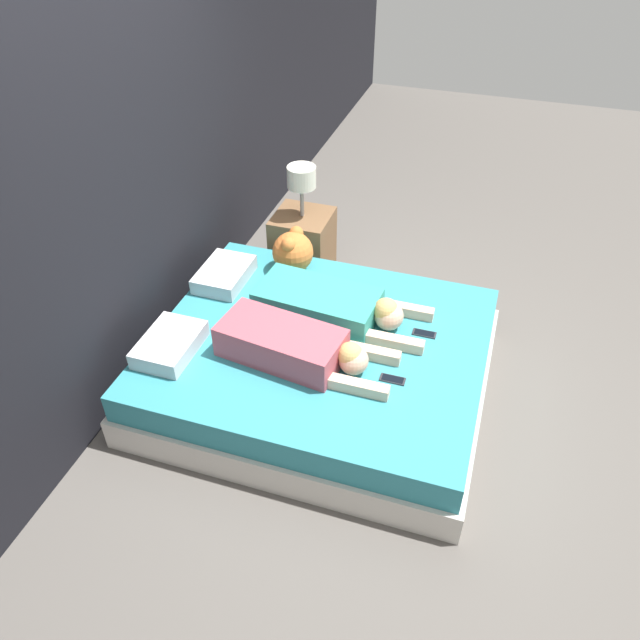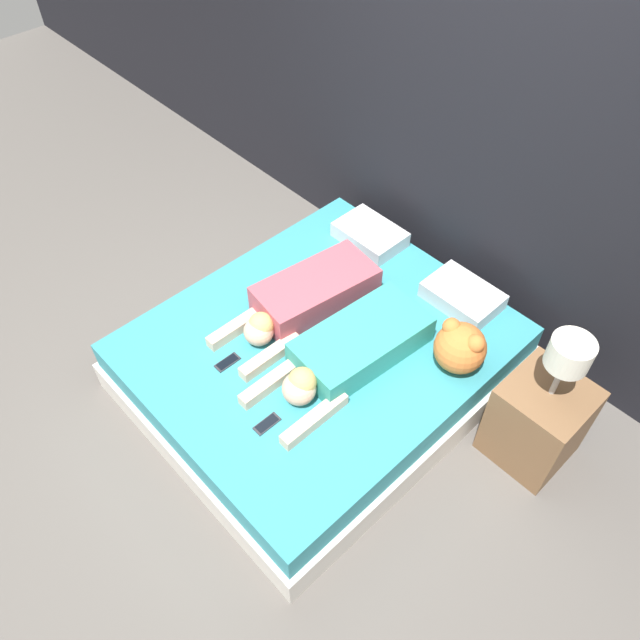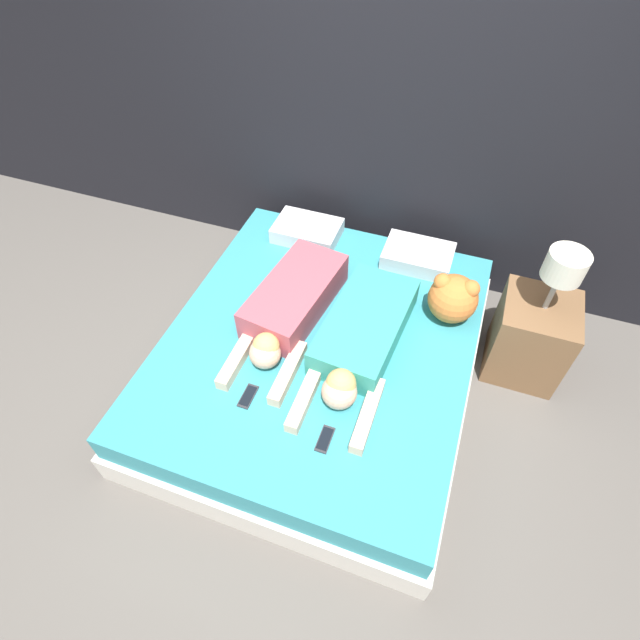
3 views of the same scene
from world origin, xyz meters
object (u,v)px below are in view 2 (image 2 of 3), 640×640
Objects in this scene: pillow_head_left at (370,235)px; cell_phone_left at (227,362)px; bed at (320,358)px; nightstand at (539,417)px; pillow_head_right at (463,296)px; plush_toy at (460,347)px; person_right at (349,351)px; cell_phone_right at (267,424)px; person_left at (305,299)px.

pillow_head_left is 3.02× the size of cell_phone_left.
nightstand is at bearing 24.06° from bed.
cell_phone_left is at bearing -114.47° from pillow_head_right.
pillow_head_right is 0.47× the size of nightstand.
cell_phone_left is (-0.22, -0.51, 0.21)m from bed.
plush_toy is (0.28, -0.41, 0.10)m from pillow_head_right.
person_right is at bearing -1.42° from bed.
cell_phone_right is at bearing -89.58° from person_right.
bed is 0.95m from pillow_head_right.
pillow_head_right is 1.47m from cell_phone_left.
person_right reaches higher than pillow_head_left.
person_left reaches higher than cell_phone_right.
bed is 0.38m from person_left.
person_right is 1.19× the size of nightstand.
person_left is at bearing -162.45° from nightstand.
bed is at bearing 178.58° from person_right.
pillow_head_right reaches higher than cell_phone_left.
bed is 1.92× the size of person_left.
pillow_head_right is at bearing 159.11° from nightstand.
plush_toy is 0.32× the size of nightstand.
nightstand reaches higher than pillow_head_left.
person_right is at bearing -150.46° from nightstand.
bed is 4.69× the size of pillow_head_left.
person_right is at bearing 90.42° from cell_phone_right.
person_left reaches higher than cell_phone_left.
pillow_head_right is at bearing 84.21° from cell_phone_right.
person_left is at bearing -159.34° from plush_toy.
person_left is 7.36× the size of cell_phone_left.
cell_phone_right is 1.48m from nightstand.
cell_phone_left is 0.15× the size of nightstand.
cell_phone_left is at bearing -113.21° from bed.
pillow_head_left is 1.14m from plush_toy.
nightstand is at bearing 50.56° from cell_phone_right.
nightstand is (0.94, 0.53, -0.17)m from person_right.
cell_phone_right is (0.00, -0.61, -0.08)m from person_right.
person_right is (0.24, -0.01, 0.29)m from bed.
plush_toy is at bearing -168.16° from nightstand.
nightstand reaches higher than cell_phone_right.
person_left is at bearing -77.04° from pillow_head_left.
plush_toy is at bearing -21.01° from pillow_head_left.
person_right is at bearing 47.76° from cell_phone_left.
pillow_head_left is 0.47× the size of nightstand.
bed is 2.19× the size of nightstand.
cell_phone_left is (0.17, -1.34, -0.05)m from pillow_head_left.
cell_phone_left is 0.48× the size of plush_toy.
cell_phone_right is (0.64, -1.44, -0.05)m from pillow_head_left.
cell_phone_left is (-0.61, -1.34, -0.05)m from pillow_head_right.
person_left is (-0.22, 0.08, 0.30)m from bed.
plush_toy is (0.67, 0.42, 0.36)m from bed.
nightstand reaches higher than person_right.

